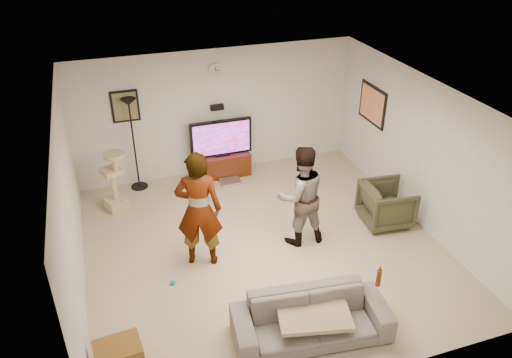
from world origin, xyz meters
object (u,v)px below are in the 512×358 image
object	(u,v)px
tv	(221,138)
side_table	(119,357)
tv_stand	(222,165)
cat_tree	(113,181)
armchair	(386,204)
sofa	(311,318)
beer_bottle	(379,278)
person_left	(199,210)
floor_lamp	(134,145)
person_right	(301,196)

from	to	relation	value
tv	side_table	size ratio (longest dim) A/B	2.24
tv_stand	tv	bearing A→B (deg)	0.00
cat_tree	armchair	size ratio (longest dim) A/B	1.39
sofa	beer_bottle	distance (m)	1.00
person_left	armchair	xyz separation A→B (m)	(3.23, 0.01, -0.57)
beer_bottle	armchair	distance (m)	2.38
floor_lamp	side_table	world-z (taller)	floor_lamp
tv	cat_tree	size ratio (longest dim) A/B	1.09
tv_stand	tv	size ratio (longest dim) A/B	0.90
floor_lamp	cat_tree	size ratio (longest dim) A/B	1.61
armchair	floor_lamp	bearing A→B (deg)	62.46
tv_stand	armchair	xyz separation A→B (m)	(2.21, -2.52, 0.14)
floor_lamp	person_right	xyz separation A→B (m)	(2.26, -2.55, -0.06)
floor_lamp	side_table	bearing A→B (deg)	-100.10
person_right	beer_bottle	bearing A→B (deg)	98.27
cat_tree	person_left	bearing A→B (deg)	-60.20
cat_tree	person_right	distance (m)	3.36
armchair	person_right	bearing A→B (deg)	95.76
beer_bottle	armchair	xyz separation A→B (m)	(1.34, 1.93, -0.34)
tv	person_left	size ratio (longest dim) A/B	0.65
floor_lamp	beer_bottle	xyz separation A→B (m)	(2.52, -4.49, -0.19)
tv	side_table	distance (m)	4.88
sofa	side_table	size ratio (longest dim) A/B	3.65
person_right	sofa	bearing A→B (deg)	72.05
floor_lamp	person_left	bearing A→B (deg)	-76.11
floor_lamp	cat_tree	world-z (taller)	floor_lamp
tv_stand	beer_bottle	xyz separation A→B (m)	(0.87, -4.46, 0.48)
sofa	person_left	bearing A→B (deg)	123.27
armchair	side_table	distance (m)	4.92
tv	cat_tree	world-z (taller)	tv
sofa	side_table	bearing A→B (deg)	-179.87
tv_stand	side_table	xyz separation A→B (m)	(-2.41, -4.20, -0.05)
floor_lamp	tv	bearing A→B (deg)	-1.25
person_left	sofa	size ratio (longest dim) A/B	0.95
person_left	armchair	world-z (taller)	person_left
person_left	sofa	distance (m)	2.25
cat_tree	tv	bearing A→B (deg)	15.43
tv	sofa	world-z (taller)	tv
cat_tree	beer_bottle	xyz separation A→B (m)	(3.00, -3.87, 0.15)
beer_bottle	cat_tree	bearing A→B (deg)	127.82
floor_lamp	cat_tree	distance (m)	0.86
tv_stand	beer_bottle	bearing A→B (deg)	-78.94
person_right	sofa	distance (m)	2.12
floor_lamp	armchair	distance (m)	4.66
tv	floor_lamp	xyz separation A→B (m)	(-1.65, 0.04, 0.08)
person_left	armchair	bearing A→B (deg)	-161.66
person_right	floor_lamp	bearing A→B (deg)	-47.88
person_right	armchair	xyz separation A→B (m)	(1.60, -0.01, -0.48)
person_right	person_left	bearing A→B (deg)	1.33
sofa	armchair	distance (m)	2.97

